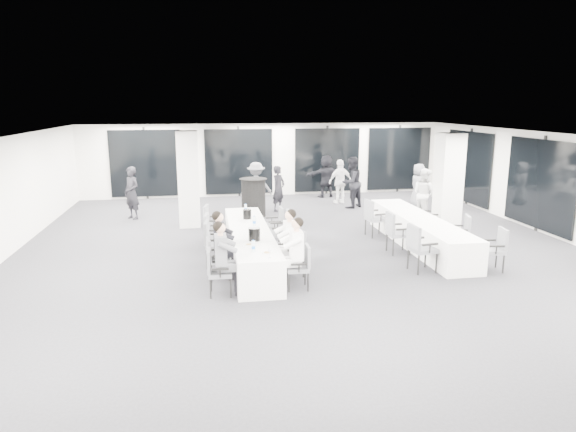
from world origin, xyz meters
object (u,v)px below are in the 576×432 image
object	(u,v)px
cocktail_table	(254,197)
chair_main_right_far	(276,222)
standing_guest_a	(279,186)
ice_bucket_near	(254,234)
chair_main_left_mid	(213,241)
chair_side_right_mid	(462,231)
banquet_table_main	(250,245)
chair_side_left_mid	(395,230)
standing_guest_e	(418,183)
chair_main_right_near	(301,264)
standing_guest_d	(340,178)
ice_bucket_far	(247,214)
standing_guest_f	(326,173)
chair_side_left_far	(373,216)
standing_guest_g	(132,190)
standing_guest_b	(351,179)
chair_main_left_far	(212,222)
standing_guest_h	(424,191)
chair_main_left_second	(215,256)
banquet_table_side	(419,232)
chair_main_right_second	(294,250)
chair_main_left_near	(216,269)
chair_main_left_fourth	(213,231)
chair_side_right_far	(432,215)
chair_main_right_fourth	(282,229)
chair_side_right_near	(496,247)
chair_side_left_near	(419,245)
chair_main_right_mid	(288,241)
standing_guest_c	(256,183)

from	to	relation	value
cocktail_table	chair_main_right_far	bearing A→B (deg)	-85.10
standing_guest_a	ice_bucket_near	bearing A→B (deg)	-149.16
chair_main_left_mid	chair_side_right_mid	xyz separation A→B (m)	(6.03, 0.19, -0.06)
banquet_table_main	chair_side_left_mid	distance (m)	3.54
standing_guest_a	standing_guest_e	distance (m)	4.86
chair_main_right_near	standing_guest_d	xyz separation A→B (m)	(3.05, 8.42, 0.40)
ice_bucket_far	standing_guest_f	bearing A→B (deg)	61.26
chair_side_left_far	standing_guest_g	distance (m)	7.53
standing_guest_b	chair_main_left_far	bearing A→B (deg)	4.05
ice_bucket_far	standing_guest_a	bearing A→B (deg)	71.72
standing_guest_e	standing_guest_h	xyz separation A→B (m)	(-0.54, -1.71, 0.04)
chair_main_left_second	ice_bucket_near	distance (m)	0.93
banquet_table_side	standing_guest_d	size ratio (longest dim) A/B	2.77
chair_main_right_second	chair_side_left_far	distance (m)	3.92
ice_bucket_near	ice_bucket_far	world-z (taller)	ice_bucket_near
cocktail_table	chair_side_left_far	distance (m)	4.28
chair_main_left_near	chair_main_left_second	world-z (taller)	chair_main_left_near
standing_guest_a	ice_bucket_far	world-z (taller)	standing_guest_a
chair_main_left_second	chair_main_left_fourth	size ratio (longest dim) A/B	0.89
banquet_table_main	chair_side_right_far	size ratio (longest dim) A/B	5.31
banquet_table_main	chair_main_left_second	distance (m)	1.41
chair_side_left_far	standing_guest_g	world-z (taller)	standing_guest_g
chair_main_right_fourth	chair_side_right_near	xyz separation A→B (m)	(4.36, -2.10, -0.05)
standing_guest_e	chair_side_left_near	bearing A→B (deg)	147.02
chair_main_right_mid	chair_side_left_near	world-z (taller)	chair_side_left_near
chair_side_left_mid	standing_guest_g	xyz separation A→B (m)	(-6.76, 4.93, 0.36)
chair_main_left_far	chair_side_right_near	xyz separation A→B (m)	(6.03, -3.25, -0.03)
chair_main_left_second	cocktail_table	bearing A→B (deg)	160.92
chair_main_right_far	standing_guest_c	bearing A→B (deg)	0.31
chair_side_left_near	ice_bucket_near	bearing A→B (deg)	-103.87
chair_main_left_fourth	chair_main_right_mid	size ratio (longest dim) A/B	1.07
chair_side_left_mid	banquet_table_side	bearing A→B (deg)	120.58
chair_main_right_second	chair_main_right_far	bearing A→B (deg)	-14.05
chair_side_right_near	chair_main_left_second	bearing A→B (deg)	96.03
standing_guest_c	chair_side_right_far	bearing A→B (deg)	145.09
standing_guest_g	standing_guest_e	bearing A→B (deg)	47.91
chair_main_right_second	chair_main_left_second	bearing A→B (deg)	75.26
ice_bucket_far	chair_main_left_near	bearing A→B (deg)	-105.33
chair_side_left_far	chair_side_right_mid	xyz separation A→B (m)	(1.66, -1.75, -0.06)
standing_guest_b	standing_guest_c	world-z (taller)	standing_guest_b
chair_main_left_second	chair_main_right_near	size ratio (longest dim) A/B	0.99
chair_main_left_far	chair_side_right_far	distance (m)	6.04
banquet_table_side	chair_main_right_mid	world-z (taller)	chair_main_right_mid
chair_side_left_mid	standing_guest_h	distance (m)	4.12
chair_main_right_mid	standing_guest_h	bearing A→B (deg)	-49.36
chair_main_left_near	ice_bucket_near	world-z (taller)	ice_bucket_near
chair_main_right_far	standing_guest_e	xyz separation A→B (m)	(5.49, 3.66, 0.34)
chair_main_left_mid	chair_main_right_mid	size ratio (longest dim) A/B	1.12
chair_side_right_mid	standing_guest_a	bearing A→B (deg)	49.14
standing_guest_c	chair_main_left_second	bearing A→B (deg)	85.10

